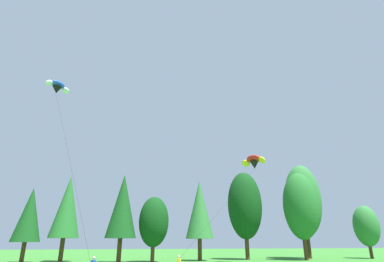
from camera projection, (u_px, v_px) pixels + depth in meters
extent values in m
cylinder|color=#472D19|center=(23.00, 252.00, 40.53)|extent=(0.56, 0.56, 2.55)
cone|color=#144719|center=(29.00, 214.00, 42.19)|extent=(3.76, 3.76, 7.26)
cylinder|color=#472D19|center=(61.00, 250.00, 42.66)|extent=(0.60, 0.60, 3.09)
cone|color=#236628|center=(67.00, 206.00, 44.67)|extent=(4.21, 4.21, 8.78)
cylinder|color=#472D19|center=(119.00, 250.00, 40.80)|extent=(0.60, 0.60, 3.05)
cone|color=#144719|center=(123.00, 205.00, 42.78)|extent=(4.18, 4.18, 8.67)
cylinder|color=#472D19|center=(153.00, 254.00, 41.58)|extent=(0.52, 0.52, 2.18)
ellipsoid|color=#0F3D14|center=(154.00, 221.00, 43.00)|extent=(4.14, 4.14, 6.81)
cylinder|color=#472D19|center=(200.00, 250.00, 44.86)|extent=(0.60, 0.60, 3.02)
cone|color=#2D7033|center=(200.00, 209.00, 46.83)|extent=(4.16, 4.16, 8.60)
cylinder|color=#472D19|center=(247.00, 248.00, 47.45)|extent=(0.63, 0.63, 3.39)
ellipsoid|color=#0F3D14|center=(245.00, 205.00, 49.66)|extent=(5.45, 5.45, 10.60)
cylinder|color=#472D19|center=(306.00, 248.00, 46.10)|extent=(0.62, 0.62, 3.28)
ellipsoid|color=#236628|center=(301.00, 206.00, 48.24)|extent=(5.33, 5.33, 10.28)
cylinder|color=#472D19|center=(309.00, 246.00, 50.52)|extent=(0.68, 0.68, 3.88)
ellipsoid|color=#2D7033|center=(303.00, 200.00, 53.04)|extent=(5.98, 5.98, 12.14)
cylinder|color=#472D19|center=(371.00, 252.00, 50.22)|extent=(0.51, 0.51, 2.11)
ellipsoid|color=#2D7033|center=(366.00, 226.00, 51.59)|extent=(4.07, 4.07, 6.60)
sphere|color=tan|center=(94.00, 258.00, 20.89)|extent=(0.22, 0.22, 0.22)
sphere|color=tan|center=(179.00, 257.00, 22.55)|extent=(0.22, 0.22, 0.22)
ellipsoid|color=blue|center=(58.00, 84.00, 37.96)|extent=(2.05, 2.12, 0.99)
ellipsoid|color=white|center=(66.00, 91.00, 38.81)|extent=(1.27, 1.22, 1.15)
ellipsoid|color=white|center=(49.00, 83.00, 36.88)|extent=(1.23, 1.27, 1.15)
cone|color=black|center=(57.00, 90.00, 37.75)|extent=(1.51, 1.51, 0.92)
cylinder|color=black|center=(68.00, 154.00, 29.12)|extent=(7.53, 13.03, 18.58)
ellipsoid|color=red|center=(253.00, 159.00, 42.67)|extent=(2.41, 2.59, 1.31)
ellipsoid|color=yellow|center=(262.00, 160.00, 41.65)|extent=(1.53, 1.58, 1.44)
ellipsoid|color=yellow|center=(246.00, 163.00, 43.43)|extent=(1.63, 1.43, 1.44)
cone|color=black|center=(254.00, 165.00, 42.48)|extent=(1.67, 1.67, 1.03)
cylinder|color=black|center=(228.00, 201.00, 32.38)|extent=(12.94, 14.98, 10.93)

